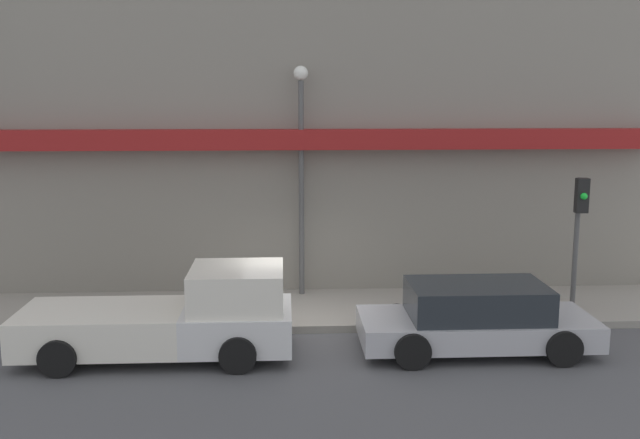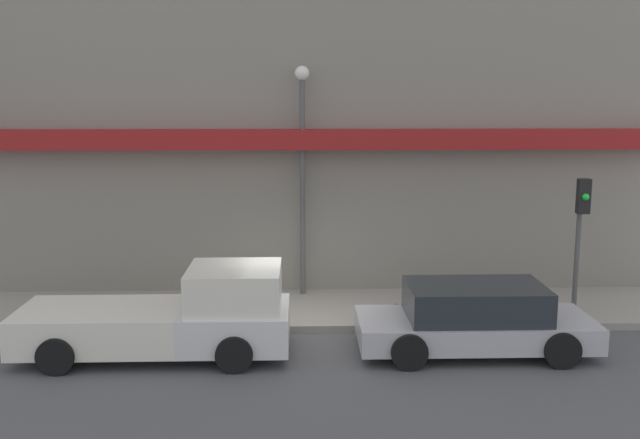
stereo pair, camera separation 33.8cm
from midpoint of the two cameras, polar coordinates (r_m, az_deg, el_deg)
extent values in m
plane|color=#4C4C4F|center=(16.08, -1.16, -9.13)|extent=(80.00, 80.00, 0.00)
cube|color=gray|center=(17.51, -1.21, -7.22)|extent=(36.00, 3.07, 0.17)
cube|color=gray|center=(19.77, -1.36, 11.53)|extent=(19.80, 3.00, 11.60)
cube|color=maroon|center=(18.00, -1.30, 6.43)|extent=(18.22, 0.60, 0.50)
cube|color=silver|center=(14.77, -6.12, -8.40)|extent=(2.18, 1.97, 0.77)
cube|color=silver|center=(14.53, -6.18, -5.41)|extent=(1.85, 1.81, 0.82)
cube|color=silver|center=(15.22, -16.51, -8.20)|extent=(3.27, 1.97, 0.77)
cylinder|color=black|center=(15.77, -5.63, -8.18)|extent=(0.72, 0.22, 0.72)
cylinder|color=black|center=(13.92, -6.18, -10.69)|extent=(0.72, 0.22, 0.72)
cylinder|color=black|center=(16.36, -17.64, -7.94)|extent=(0.72, 0.22, 0.72)
cylinder|color=black|center=(14.58, -19.76, -10.27)|extent=(0.72, 0.22, 0.72)
cube|color=#ADADB2|center=(15.24, 12.87, -8.57)|extent=(4.81, 1.90, 0.53)
cube|color=#23282D|center=(15.06, 12.95, -6.38)|extent=(2.79, 1.71, 0.69)
cylinder|color=black|center=(16.56, 17.07, -7.69)|extent=(0.72, 0.22, 0.72)
cylinder|color=black|center=(14.88, 19.43, -9.85)|extent=(0.72, 0.22, 0.72)
cylinder|color=black|center=(15.87, 6.71, -8.09)|extent=(0.72, 0.22, 0.72)
cylinder|color=black|center=(14.10, 7.85, -10.46)|extent=(0.72, 0.22, 0.72)
cylinder|color=#196633|center=(16.89, 9.02, -6.75)|extent=(0.18, 0.18, 0.53)
sphere|color=#196633|center=(16.79, 9.05, -5.64)|extent=(0.17, 0.17, 0.17)
cylinder|color=#4C4C4C|center=(18.03, -0.87, 2.40)|extent=(0.14, 0.14, 5.43)
sphere|color=silver|center=(17.88, -0.89, 11.63)|extent=(0.36, 0.36, 0.36)
cylinder|color=#4C4C4C|center=(17.72, 20.43, -2.02)|extent=(0.12, 0.12, 3.20)
cube|color=black|center=(17.37, 20.86, 1.75)|extent=(0.28, 0.20, 0.80)
sphere|color=green|center=(17.27, 21.01, 1.69)|extent=(0.16, 0.16, 0.16)
camera|label=1|loc=(0.17, -89.42, 0.10)|focal=40.00mm
camera|label=2|loc=(0.17, 90.58, -0.10)|focal=40.00mm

